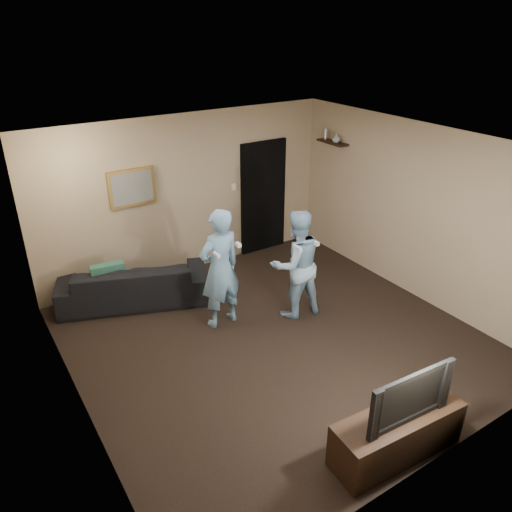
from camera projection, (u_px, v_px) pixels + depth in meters
ground at (274, 339)px, 6.70m from camera, size 5.00×5.00×0.00m
ceiling at (278, 147)px, 5.55m from camera, size 5.00×5.00×0.04m
wall_back at (187, 195)px, 8.01m from camera, size 5.00×0.04×2.60m
wall_front at (444, 359)px, 4.24m from camera, size 5.00×0.04×2.60m
wall_left at (68, 312)px, 4.91m from camera, size 0.04×5.00×2.60m
wall_right at (415, 212)px, 7.34m from camera, size 0.04×5.00×2.60m
sofa at (134, 282)px, 7.45m from camera, size 2.34×1.57×0.64m
throw_pillow at (109, 279)px, 7.21m from camera, size 0.49×0.21×0.48m
painting_frame at (132, 188)px, 7.42m from camera, size 0.72×0.05×0.57m
painting_canvas at (133, 188)px, 7.40m from camera, size 0.62×0.01×0.47m
doorway at (263, 197)px, 8.83m from camera, size 0.90×0.06×2.00m
light_switch at (234, 187)px, 8.41m from camera, size 0.08×0.02×0.12m
wall_shelf at (332, 142)px, 8.34m from camera, size 0.20×0.60×0.03m
shelf_vase at (336, 138)px, 8.24m from camera, size 0.17×0.17×0.14m
shelf_figurine at (326, 134)px, 8.44m from camera, size 0.06×0.06×0.18m
tv_console at (397, 434)px, 4.87m from camera, size 1.40×0.53×0.49m
television at (404, 392)px, 4.64m from camera, size 0.98×0.19×0.56m
wii_player_left at (220, 269)px, 6.69m from camera, size 0.66×0.52×1.71m
wii_player_right at (296, 264)px, 6.95m from camera, size 0.84×0.70×1.59m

